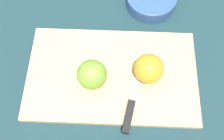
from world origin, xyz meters
TOP-DOWN VIEW (x-y plane):
  - ground_plane at (0.00, 0.00)m, footprint 4.00×4.00m
  - cutting_board at (0.00, 0.00)m, footprint 0.43×0.26m
  - apple_half_left at (-0.05, -0.02)m, footprint 0.07×0.07m
  - apple_half_right at (0.09, -0.00)m, footprint 0.07×0.07m
  - knife at (0.05, -0.10)m, footprint 0.04×0.16m

SIDE VIEW (x-z plane):
  - ground_plane at x=0.00m, z-range 0.00..0.00m
  - cutting_board at x=0.00m, z-range 0.00..0.02m
  - knife at x=0.05m, z-range 0.01..0.03m
  - apple_half_right at x=0.09m, z-range 0.02..0.09m
  - apple_half_left at x=-0.05m, z-range 0.02..0.09m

